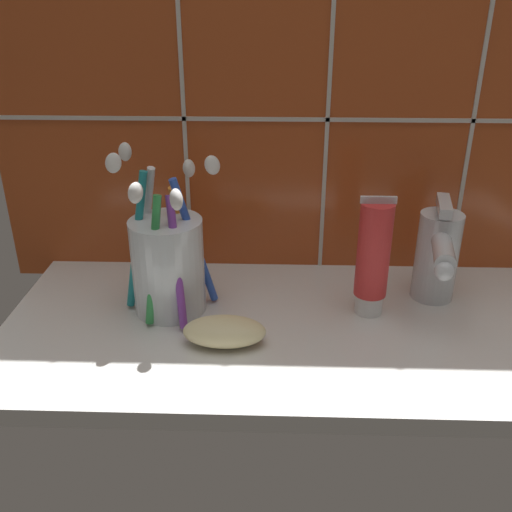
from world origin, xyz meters
TOP-DOWN VIEW (x-y plane):
  - sink_counter at (0.00, 0.00)cm, footprint 70.25×30.97cm
  - tile_wall_backsplash at (0.01, 15.73)cm, footprint 80.25×1.72cm
  - toothbrush_cup at (-16.66, 2.89)cm, footprint 12.66×13.27cm
  - toothpaste_tube at (6.57, 2.85)cm, footprint 3.89×3.70cm
  - sink_faucet at (14.70, 6.05)cm, footprint 5.22×12.52cm
  - soap_bar at (-9.67, -4.33)cm, footprint 8.82×4.69cm

SIDE VIEW (x-z plane):
  - sink_counter at x=0.00cm, z-range 0.00..2.00cm
  - soap_bar at x=-9.67cm, z-range 2.00..5.05cm
  - sink_faucet at x=14.70cm, z-range 1.85..14.25cm
  - toothbrush_cup at x=-16.66cm, z-range -1.35..17.65cm
  - toothpaste_tube at x=6.57cm, z-range 1.93..16.19cm
  - tile_wall_backsplash at x=0.01cm, z-range 0.01..57.38cm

